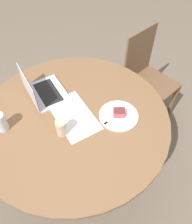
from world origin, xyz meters
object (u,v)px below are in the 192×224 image
Objects in this scene: laptop at (43,92)px; chair at (146,78)px; coffee_glass at (61,128)px; plate at (119,116)px.

chair is at bearing 89.49° from laptop.
laptop is (0.34, 0.13, -0.02)m from coffee_glass.
plate is 0.39m from coffee_glass.
coffee_glass reaches higher than plate.
laptop is (0.24, 0.51, 0.03)m from plate.
chair is 8.35× the size of coffee_glass.
laptop is at bearing -12.58° from chair.
laptop reaches higher than coffee_glass.
coffee_glass is (-0.10, 0.38, 0.05)m from plate.
chair is 1.14m from coffee_glass.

